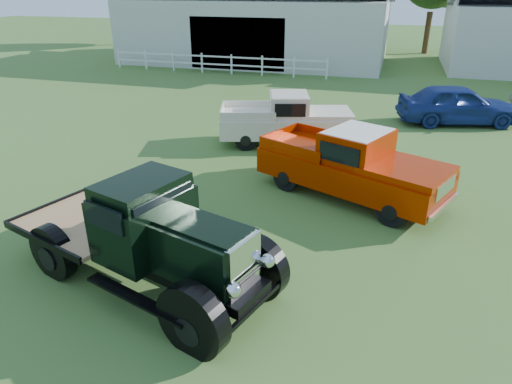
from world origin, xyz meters
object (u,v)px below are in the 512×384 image
(white_pickup, at_px, (286,119))
(misc_car_blue, at_px, (458,104))
(vintage_flatbed, at_px, (142,232))
(red_pickup, at_px, (351,163))

(white_pickup, bearing_deg, misc_car_blue, 19.83)
(vintage_flatbed, height_order, misc_car_blue, vintage_flatbed)
(vintage_flatbed, relative_size, misc_car_blue, 1.18)
(vintage_flatbed, xyz_separation_m, misc_car_blue, (6.76, 13.39, -0.30))
(vintage_flatbed, height_order, white_pickup, vintage_flatbed)
(vintage_flatbed, relative_size, red_pickup, 1.07)
(red_pickup, relative_size, misc_car_blue, 1.11)
(red_pickup, distance_m, misc_car_blue, 8.99)
(red_pickup, height_order, misc_car_blue, red_pickup)
(vintage_flatbed, xyz_separation_m, white_pickup, (0.64, 8.94, -0.21))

